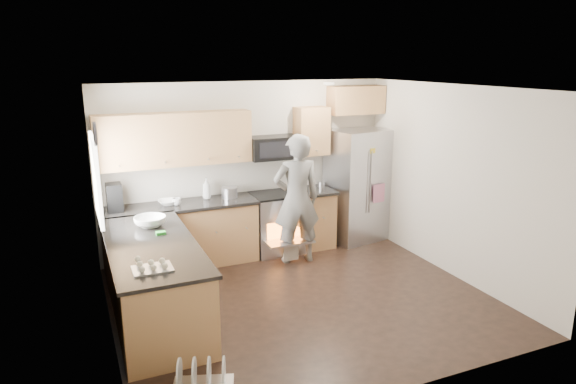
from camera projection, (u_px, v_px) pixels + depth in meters
name	position (u px, v px, depth m)	size (l,w,h in m)	color
ground	(302.00, 300.00, 6.41)	(4.50, 4.50, 0.00)	black
room_shell	(300.00, 169.00, 5.99)	(4.54, 4.04, 2.62)	beige
back_cabinet_run	(216.00, 197.00, 7.49)	(4.45, 0.64, 2.50)	#A67242
peninsula	(154.00, 281.00, 5.85)	(0.96, 2.36, 1.05)	#A67242
stove_range	(277.00, 209.00, 7.88)	(0.76, 0.97, 1.79)	#B7B7BC
refrigerator	(357.00, 185.00, 8.37)	(1.00, 0.84, 1.83)	#B7B7BC
person	(297.00, 199.00, 7.41)	(0.69, 0.46, 1.90)	slate
dish_rack	(202.00, 384.00, 4.61)	(0.67, 0.60, 0.34)	#B7B7BC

